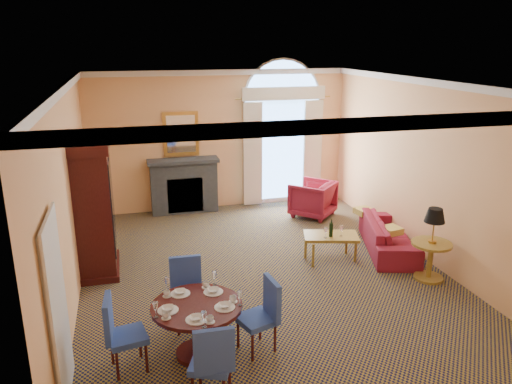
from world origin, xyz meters
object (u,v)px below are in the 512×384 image
object	(u,v)px
sofa	(389,235)
coffee_table	(331,237)
armoire	(94,210)
armchair	(313,199)
side_table	(433,237)
dining_table	(197,317)

from	to	relation	value
sofa	coffee_table	distance (m)	1.26
armoire	sofa	world-z (taller)	armoire
armchair	coffee_table	distance (m)	2.40
sofa	side_table	distance (m)	1.34
coffee_table	dining_table	bearing A→B (deg)	-125.19
dining_table	side_table	distance (m)	4.19
dining_table	sofa	world-z (taller)	dining_table
sofa	coffee_table	xyz separation A→B (m)	(-1.24, -0.15, 0.15)
armoire	dining_table	xyz separation A→B (m)	(1.29, -2.87, -0.57)
armchair	side_table	size ratio (longest dim) A/B	0.73
armoire	sofa	size ratio (longest dim) A/B	1.13
dining_table	armoire	bearing A→B (deg)	114.15
armchair	coffee_table	bearing A→B (deg)	32.10
sofa	side_table	xyz separation A→B (m)	(0.05, -1.26, 0.45)
armoire	coffee_table	bearing A→B (deg)	-9.19
dining_table	side_table	world-z (taller)	side_table
sofa	armchair	xyz separation A→B (m)	(-0.69, 2.18, 0.11)
dining_table	armchair	world-z (taller)	dining_table
armoire	side_table	size ratio (longest dim) A/B	1.88
sofa	side_table	size ratio (longest dim) A/B	1.66
armoire	dining_table	world-z (taller)	armoire
sofa	armchair	size ratio (longest dim) A/B	2.29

